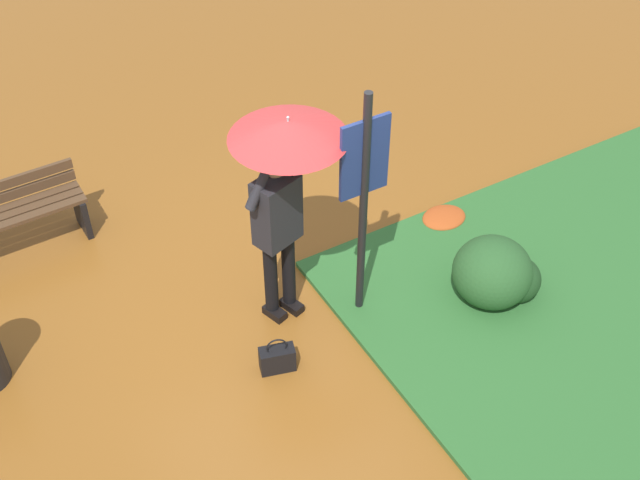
# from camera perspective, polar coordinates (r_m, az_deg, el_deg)

# --- Properties ---
(ground_plane) EXTENTS (18.00, 18.00, 0.00)m
(ground_plane) POSITION_cam_1_polar(r_m,az_deg,el_deg) (7.59, -3.29, -5.00)
(ground_plane) COLOR brown
(grass_verge) EXTENTS (4.80, 4.00, 0.05)m
(grass_verge) POSITION_cam_1_polar(r_m,az_deg,el_deg) (8.14, 20.51, -4.12)
(grass_verge) COLOR #2D662D
(grass_verge) RESTS_ON ground_plane
(person_with_umbrella) EXTENTS (0.96, 0.96, 2.04)m
(person_with_umbrella) POSITION_cam_1_polar(r_m,az_deg,el_deg) (6.61, -2.54, 4.78)
(person_with_umbrella) COLOR black
(person_with_umbrella) RESTS_ON ground_plane
(info_sign_post) EXTENTS (0.44, 0.07, 2.30)m
(info_sign_post) POSITION_cam_1_polar(r_m,az_deg,el_deg) (6.65, 3.03, 3.89)
(info_sign_post) COLOR black
(info_sign_post) RESTS_ON ground_plane
(handbag) EXTENTS (0.33, 0.22, 0.37)m
(handbag) POSITION_cam_1_polar(r_m,az_deg,el_deg) (7.07, -2.96, -8.16)
(handbag) COLOR black
(handbag) RESTS_ON ground_plane
(park_bench) EXTENTS (1.40, 0.39, 0.75)m
(park_bench) POSITION_cam_1_polar(r_m,az_deg,el_deg) (8.47, -20.47, 1.48)
(park_bench) COLOR black
(park_bench) RESTS_ON ground_plane
(shrub_cluster) EXTENTS (0.80, 0.73, 0.65)m
(shrub_cluster) POSITION_cam_1_polar(r_m,az_deg,el_deg) (7.67, 12.09, -2.28)
(shrub_cluster) COLOR #285628
(shrub_cluster) RESTS_ON ground_plane
(leaf_pile_by_bench) EXTENTS (0.47, 0.38, 0.10)m
(leaf_pile_by_bench) POSITION_cam_1_polar(r_m,az_deg,el_deg) (8.56, 8.53, 1.54)
(leaf_pile_by_bench) COLOR #B74C1E
(leaf_pile_by_bench) RESTS_ON ground_plane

